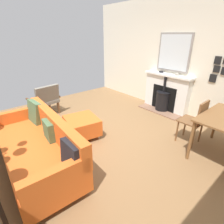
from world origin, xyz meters
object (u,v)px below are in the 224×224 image
fireplace (165,94)px  ottoman (82,125)px  mantel_bowl_far (177,74)px  mantel_bowl_near (161,72)px  armchair_accent (45,99)px  sofa (39,146)px  dining_chair_near_fireplace (196,119)px

fireplace → ottoman: (2.49, -0.29, -0.20)m
mantel_bowl_far → ottoman: size_ratio=0.16×
mantel_bowl_near → armchair_accent: size_ratio=0.15×
mantel_bowl_near → mantel_bowl_far: mantel_bowl_far is taller
fireplace → mantel_bowl_far: 0.62m
armchair_accent → fireplace: bearing=145.8°
sofa → fireplace: bearing=-179.9°
armchair_accent → sofa: bearing=65.7°
mantel_bowl_far → dining_chair_near_fireplace: (1.05, 1.09, -0.50)m
fireplace → armchair_accent: 3.20m
ottoman → dining_chair_near_fireplace: (-1.48, 1.61, 0.27)m
armchair_accent → dining_chair_near_fireplace: (-1.63, 3.11, 0.07)m
ottoman → sofa: bearing=17.1°
sofa → ottoman: 1.01m
sofa → ottoman: (-0.97, -0.30, -0.10)m
fireplace → armchair_accent: fireplace is taller
ottoman → armchair_accent: (0.15, -1.51, 0.20)m
ottoman → dining_chair_near_fireplace: dining_chair_near_fireplace is taller
mantel_bowl_near → mantel_bowl_far: (0.00, 0.47, 0.00)m
armchair_accent → ottoman: bearing=95.6°
fireplace → dining_chair_near_fireplace: 1.66m
fireplace → dining_chair_near_fireplace: size_ratio=1.51×
fireplace → mantel_bowl_far: size_ratio=11.26×
mantel_bowl_far → ottoman: 2.70m
mantel_bowl_far → dining_chair_near_fireplace: 1.59m
mantel_bowl_far → sofa: 3.57m
mantel_bowl_near → armchair_accent: bearing=-30.2°
mantel_bowl_near → sofa: mantel_bowl_near is taller
mantel_bowl_near → armchair_accent: 3.15m
mantel_bowl_near → ottoman: mantel_bowl_near is taller
mantel_bowl_near → armchair_accent: mantel_bowl_near is taller
fireplace → ottoman: size_ratio=1.76×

